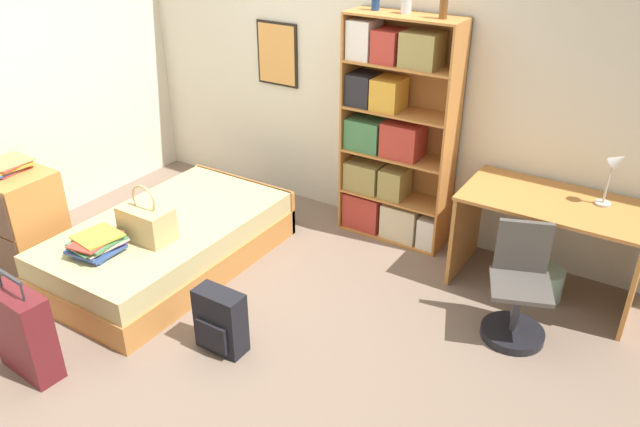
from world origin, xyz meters
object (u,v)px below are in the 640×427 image
desk (550,229)px  desk_lamp (615,169)px  bottle_brown (406,4)px  bottle_clear (444,3)px  dresser (19,219)px  suitcase (24,332)px  waste_bin (544,283)px  bookcase (390,141)px  bed (171,243)px  book_stack_on_bed (98,244)px  backpack (220,321)px  desk_chair (517,302)px  handbag (147,222)px  magazine_pile_on_dresser (7,166)px

desk → desk_lamp: 0.60m
bottle_brown → bottle_clear: bottle_clear is taller
dresser → suitcase: bearing=-34.1°
dresser → desk: 4.03m
desk_lamp → waste_bin: (-0.27, -0.18, -0.91)m
bottle_clear → bookcase: bearing=178.0°
bed → suitcase: 1.39m
book_stack_on_bed → bed: bearing=83.7°
backpack → waste_bin: 2.37m
dresser → desk_lamp: size_ratio=1.93×
suitcase → dresser: dresser is taller
desk_lamp → desk_chair: size_ratio=0.51×
bed → book_stack_on_bed: size_ratio=4.96×
dresser → waste_bin: dresser is taller
bed → bottle_brown: bearing=48.0°
handbag → bottle_brown: (1.19, 1.68, 1.41)m
handbag → waste_bin: size_ratio=1.59×
magazine_pile_on_dresser → book_stack_on_bed: bearing=-1.6°
book_stack_on_bed → bookcase: bearing=57.4°
handbag → desk_chair: size_ratio=0.54×
bed → bookcase: bearing=48.9°
book_stack_on_bed → waste_bin: size_ratio=1.44×
bed → bottle_clear: size_ratio=7.01×
handbag → bottle_brown: size_ratio=2.35×
bed → magazine_pile_on_dresser: (-1.03, -0.58, 0.63)m
suitcase → backpack: 1.18m
bottle_clear → waste_bin: bottle_clear is taller
desk → bottle_clear: bearing=171.4°
book_stack_on_bed → bookcase: size_ratio=0.21×
handbag → bottle_clear: 2.64m
handbag → desk: (2.51, 1.48, 0.00)m
suitcase → book_stack_on_bed: bearing=105.2°
book_stack_on_bed → backpack: size_ratio=0.89×
bed → desk: (2.59, 1.21, 0.33)m
desk → desk_lamp: size_ratio=3.11×
suitcase → dresser: size_ratio=0.91×
desk_chair → backpack: desk_chair is taller
bed → bottle_brown: 2.57m
book_stack_on_bed → bottle_clear: bearing=50.3°
bottle_brown → desk_lamp: 1.87m
desk → waste_bin: (0.04, -0.07, -0.42)m
book_stack_on_bed → waste_bin: bearing=33.0°
magazine_pile_on_dresser → bottle_clear: size_ratio=1.30×
desk → backpack: desk is taller
waste_bin → suitcase: bearing=-134.6°
book_stack_on_bed → handbag: bearing=66.4°
desk_lamp → magazine_pile_on_dresser: bearing=-154.1°
desk_lamp → waste_bin: desk_lamp is taller
handbag → bookcase: size_ratio=0.23×
suitcase → dresser: bearing=145.9°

